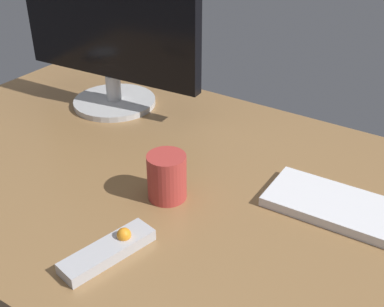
# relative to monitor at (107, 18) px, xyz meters

# --- Properties ---
(desk) EXTENTS (1.40, 0.84, 0.02)m
(desk) POSITION_rel_monitor_xyz_m (0.33, -0.20, -0.24)
(desk) COLOR olive
(desk) RESTS_ON ground
(monitor) EXTENTS (0.52, 0.22, 0.45)m
(monitor) POSITION_rel_monitor_xyz_m (0.00, 0.00, 0.00)
(monitor) COLOR silver
(monitor) RESTS_ON desk
(keyboard) EXTENTS (0.37, 0.14, 0.02)m
(keyboard) POSITION_rel_monitor_xyz_m (0.71, -0.12, -0.23)
(keyboard) COLOR white
(keyboard) RESTS_ON desk
(media_remote) EXTENTS (0.08, 0.18, 0.04)m
(media_remote) POSITION_rel_monitor_xyz_m (0.39, -0.46, -0.22)
(media_remote) COLOR #B7B7BC
(media_remote) RESTS_ON desk
(coffee_mug) EXTENTS (0.08, 0.08, 0.09)m
(coffee_mug) POSITION_rel_monitor_xyz_m (0.37, -0.27, -0.19)
(coffee_mug) COLOR #B23833
(coffee_mug) RESTS_ON desk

